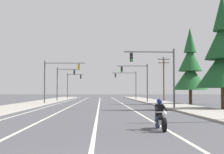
{
  "coord_description": "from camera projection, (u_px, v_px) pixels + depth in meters",
  "views": [
    {
      "loc": [
        0.31,
        -7.14,
        1.81
      ],
      "look_at": [
        1.24,
        21.56,
        3.04
      ],
      "focal_mm": 53.64,
      "sensor_mm": 36.0,
      "label": 1
    }
  ],
  "objects": [
    {
      "name": "conifer_tree_right_verge_near",
      "position": [
        223.0,
        56.0,
        33.41
      ],
      "size": [
        5.31,
        5.31,
        11.68
      ],
      "color": "#4C3828",
      "rests_on": "ground"
    },
    {
      "name": "lane_stripe_far_left",
      "position": [
        60.0,
        103.0,
        51.78
      ],
      "size": [
        0.16,
        100.0,
        0.01
      ],
      "primitive_type": "cube",
      "color": "beige",
      "rests_on": "ground"
    },
    {
      "name": "utility_pole_right_far",
      "position": [
        164.0,
        77.0,
        61.08
      ],
      "size": [
        2.24,
        0.26,
        8.08
      ],
      "color": "brown",
      "rests_on": "ground"
    },
    {
      "name": "lane_stripe_right",
      "position": [
        121.0,
        103.0,
        52.08
      ],
      "size": [
        0.16,
        100.0,
        0.01
      ],
      "primitive_type": "cube",
      "color": "beige",
      "rests_on": "ground"
    },
    {
      "name": "traffic_signal_near_right",
      "position": [
        159.0,
        69.0,
        34.22
      ],
      "size": [
        5.26,
        0.44,
        6.2
      ],
      "color": "#47474C",
      "rests_on": "ground"
    },
    {
      "name": "sidewalk_kerb_right",
      "position": [
        165.0,
        104.0,
        47.28
      ],
      "size": [
        4.4,
        110.0,
        0.14
      ],
      "primitive_type": "cube",
      "color": "#9E998E",
      "rests_on": "ground"
    },
    {
      "name": "traffic_signal_far_left",
      "position": [
        72.0,
        82.0,
        79.9
      ],
      "size": [
        3.79,
        0.37,
        6.2
      ],
      "color": "#47474C",
      "rests_on": "ground"
    },
    {
      "name": "traffic_signal_mid_right",
      "position": [
        139.0,
        77.0,
        53.12
      ],
      "size": [
        4.9,
        0.37,
        6.2
      ],
      "color": "#47474C",
      "rests_on": "ground"
    },
    {
      "name": "traffic_signal_far_right",
      "position": [
        129.0,
        81.0,
        73.27
      ],
      "size": [
        5.38,
        0.45,
        6.2
      ],
      "color": "#47474C",
      "rests_on": "ground"
    },
    {
      "name": "lane_stripe_center",
      "position": [
        99.0,
        103.0,
        51.97
      ],
      "size": [
        0.16,
        100.0,
        0.01
      ],
      "primitive_type": "cube",
      "color": "beige",
      "rests_on": "ground"
    },
    {
      "name": "motorcycle_with_rider",
      "position": [
        160.0,
        117.0,
        15.7
      ],
      "size": [
        0.7,
        2.19,
        1.46
      ],
      "color": "black",
      "rests_on": "ground"
    },
    {
      "name": "conifer_tree_right_verge_far",
      "position": [
        190.0,
        69.0,
        47.2
      ],
      "size": [
        4.93,
        4.93,
        10.85
      ],
      "color": "#4C3828",
      "rests_on": "ground"
    },
    {
      "name": "traffic_signal_mid_left",
      "position": [
        63.0,
        79.0,
        60.91
      ],
      "size": [
        3.71,
        0.48,
        6.2
      ],
      "color": "#47474C",
      "rests_on": "ground"
    },
    {
      "name": "traffic_signal_near_left",
      "position": [
        57.0,
        75.0,
        47.68
      ],
      "size": [
        5.82,
        0.4,
        6.2
      ],
      "color": "#47474C",
      "rests_on": "ground"
    },
    {
      "name": "sidewalk_kerb_left",
      "position": [
        33.0,
        104.0,
        46.68
      ],
      "size": [
        4.4,
        110.0,
        0.14
      ],
      "primitive_type": "cube",
      "color": "#9E998E",
      "rests_on": "ground"
    },
    {
      "name": "lane_stripe_left",
      "position": [
        77.0,
        103.0,
        51.86
      ],
      "size": [
        0.16,
        100.0,
        0.01
      ],
      "primitive_type": "cube",
      "color": "beige",
      "rests_on": "ground"
    }
  ]
}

